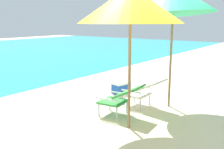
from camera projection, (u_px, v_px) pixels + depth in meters
name	position (u px, v px, depth m)	size (l,w,h in m)	color
ground_plane	(23.00, 86.00, 7.95)	(40.00, 40.00, 0.00)	beige
lounge_chair_left	(121.00, 97.00, 5.36)	(0.63, 0.93, 0.68)	#338E3D
lounge_chair_right	(144.00, 90.00, 5.90)	(0.55, 0.88, 0.68)	silver
beach_umbrella_left	(130.00, 5.00, 4.42)	(2.50, 2.50, 2.50)	olive
beach_umbrella_right	(173.00, 0.00, 5.60)	(2.21, 2.24, 2.74)	olive
cooler_box	(121.00, 87.00, 7.10)	(0.52, 0.40, 0.32)	#194CA5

